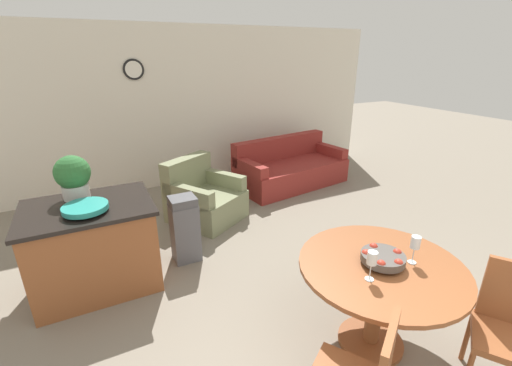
# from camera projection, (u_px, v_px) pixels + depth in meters

# --- Properties ---
(wall_back) EXTENTS (8.00, 0.09, 2.70)m
(wall_back) POSITION_uv_depth(u_px,v_px,m) (174.00, 109.00, 5.86)
(wall_back) COLOR silver
(wall_back) RESTS_ON ground_plane
(dining_table) EXTENTS (1.24, 1.24, 0.77)m
(dining_table) POSITION_uv_depth(u_px,v_px,m) (379.00, 283.00, 2.64)
(dining_table) COLOR brown
(dining_table) RESTS_ON ground_plane
(dining_chair_near_right) EXTENTS (0.58, 0.58, 0.95)m
(dining_chair_near_right) POSITION_uv_depth(u_px,v_px,m) (509.00, 325.00, 2.33)
(dining_chair_near_right) COLOR brown
(dining_chair_near_right) RESTS_ON ground_plane
(fruit_bowl) EXTENTS (0.32, 0.32, 0.11)m
(fruit_bowl) POSITION_uv_depth(u_px,v_px,m) (383.00, 258.00, 2.55)
(fruit_bowl) COLOR #4C4742
(fruit_bowl) RESTS_ON dining_table
(wine_glass_left) EXTENTS (0.07, 0.07, 0.22)m
(wine_glass_left) POSITION_uv_depth(u_px,v_px,m) (372.00, 259.00, 2.35)
(wine_glass_left) COLOR silver
(wine_glass_left) RESTS_ON dining_table
(wine_glass_right) EXTENTS (0.07, 0.07, 0.22)m
(wine_glass_right) POSITION_uv_depth(u_px,v_px,m) (415.00, 243.00, 2.54)
(wine_glass_right) COLOR silver
(wine_glass_right) RESTS_ON dining_table
(kitchen_island) EXTENTS (1.18, 0.89, 0.90)m
(kitchen_island) POSITION_uv_depth(u_px,v_px,m) (94.00, 246.00, 3.41)
(kitchen_island) COLOR brown
(kitchen_island) RESTS_ON ground_plane
(teal_bowl) EXTENTS (0.40, 0.40, 0.07)m
(teal_bowl) POSITION_uv_depth(u_px,v_px,m) (85.00, 208.00, 3.10)
(teal_bowl) COLOR teal
(teal_bowl) RESTS_ON kitchen_island
(potted_plant) EXTENTS (0.33, 0.33, 0.44)m
(potted_plant) POSITION_uv_depth(u_px,v_px,m) (73.00, 176.00, 3.34)
(potted_plant) COLOR beige
(potted_plant) RESTS_ON kitchen_island
(trash_bin) EXTENTS (0.29, 0.26, 0.78)m
(trash_bin) POSITION_uv_depth(u_px,v_px,m) (185.00, 229.00, 3.88)
(trash_bin) COLOR #56565B
(trash_bin) RESTS_ON ground_plane
(couch) EXTENTS (2.09, 1.18, 0.82)m
(couch) POSITION_uv_depth(u_px,v_px,m) (290.00, 169.00, 6.17)
(couch) COLOR maroon
(couch) RESTS_ON ground_plane
(armchair) EXTENTS (1.18, 1.19, 0.87)m
(armchair) POSITION_uv_depth(u_px,v_px,m) (204.00, 199.00, 4.89)
(armchair) COLOR #7A7F5B
(armchair) RESTS_ON ground_plane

